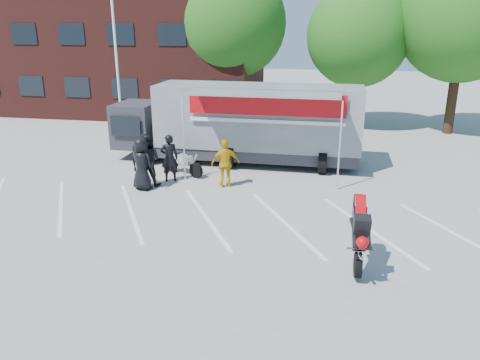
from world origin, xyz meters
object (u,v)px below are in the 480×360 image
(flagpole, at_px, (120,35))
(tree_right, at_px, (464,17))
(tree_mid, at_px, (358,36))
(transporter_truck, at_px, (246,162))
(parked_motorcycle, at_px, (184,174))
(spectator_leather_b, at_px, (169,158))
(stunt_bike_rider, at_px, (354,265))
(spectator_leather_a, at_px, (142,164))
(tree_left, at_px, (233,24))
(spectator_hivis, at_px, (226,163))
(spectator_leather_c, at_px, (148,160))

(flagpole, xyz_separation_m, tree_right, (16.24, 4.50, 0.82))
(tree_mid, bearing_deg, transporter_truck, -120.29)
(flagpole, bearing_deg, parked_motorcycle, -48.30)
(tree_right, xyz_separation_m, parked_motorcycle, (-11.71, -9.59, -5.88))
(tree_right, distance_m, spectator_leather_b, 16.63)
(tree_right, bearing_deg, stunt_bike_rider, -109.25)
(flagpole, xyz_separation_m, stunt_bike_rider, (10.74, -11.25, -5.05))
(flagpole, xyz_separation_m, spectator_leather_b, (4.28, -5.90, -4.17))
(tree_right, distance_m, spectator_leather_a, 17.75)
(flagpole, relative_size, transporter_truck, 0.79)
(tree_left, xyz_separation_m, spectator_hivis, (2.20, -12.18, -4.70))
(tree_mid, distance_m, spectator_leather_c, 14.34)
(tree_right, bearing_deg, spectator_leather_c, -138.80)
(parked_motorcycle, height_order, stunt_bike_rider, stunt_bike_rider)
(spectator_leather_a, xyz_separation_m, spectator_leather_b, (0.63, 1.08, -0.05))
(transporter_truck, xyz_separation_m, stunt_bike_rider, (4.13, -8.32, 0.00))
(stunt_bike_rider, relative_size, spectator_hivis, 1.15)
(spectator_hivis, bearing_deg, stunt_bike_rider, 106.90)
(spectator_leather_b, distance_m, spectator_leather_c, 0.85)
(parked_motorcycle, height_order, spectator_hivis, spectator_hivis)
(spectator_hivis, bearing_deg, transporter_truck, -116.23)
(tree_left, distance_m, stunt_bike_rider, 19.26)
(tree_right, xyz_separation_m, spectator_leather_a, (-12.60, -11.49, -4.95))
(stunt_bike_rider, xyz_separation_m, spectator_hivis, (-4.30, 5.07, 0.87))
(stunt_bike_rider, distance_m, spectator_leather_c, 8.57)
(spectator_leather_b, height_order, spectator_hivis, spectator_leather_b)
(tree_left, xyz_separation_m, transporter_truck, (2.37, -8.93, -5.57))
(transporter_truck, relative_size, stunt_bike_rider, 5.09)
(tree_mid, xyz_separation_m, spectator_leather_c, (-7.57, -11.50, -4.00))
(tree_left, xyz_separation_m, tree_right, (12.00, -1.50, 0.31))
(tree_left, bearing_deg, spectator_leather_c, -92.59)
(parked_motorcycle, distance_m, spectator_leather_b, 1.23)
(tree_mid, xyz_separation_m, spectator_leather_b, (-6.97, -10.90, -4.07))
(transporter_truck, xyz_separation_m, spectator_leather_c, (-2.93, -3.57, 0.94))
(spectator_leather_a, relative_size, spectator_leather_c, 0.98)
(tree_mid, xyz_separation_m, stunt_bike_rider, (-0.50, -16.25, -4.94))
(tree_right, bearing_deg, spectator_leather_b, -139.00)
(parked_motorcycle, bearing_deg, spectator_hivis, -92.03)
(spectator_leather_a, bearing_deg, stunt_bike_rider, 167.32)
(parked_motorcycle, xyz_separation_m, spectator_leather_b, (-0.26, -0.82, 0.88))
(tree_left, bearing_deg, spectator_leather_b, -89.85)
(tree_left, height_order, tree_right, tree_right)
(tree_left, bearing_deg, tree_right, -7.13)
(flagpole, relative_size, stunt_bike_rider, 4.02)
(flagpole, xyz_separation_m, transporter_truck, (6.61, -2.93, -5.05))
(flagpole, distance_m, tree_right, 16.88)
(flagpole, bearing_deg, spectator_leather_b, -54.09)
(parked_motorcycle, distance_m, spectator_leather_a, 2.29)
(tree_mid, xyz_separation_m, tree_right, (5.00, -0.50, 0.93))
(spectator_hivis, bearing_deg, spectator_leather_a, -7.29)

